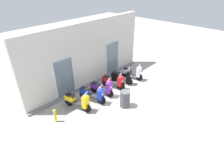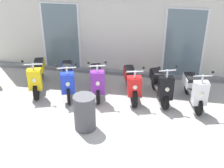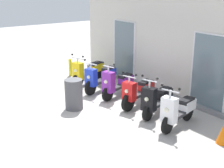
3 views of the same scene
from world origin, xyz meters
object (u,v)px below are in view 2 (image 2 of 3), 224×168
Objects in this scene: scooter_blue at (68,78)px; scooter_black at (161,85)px; trash_bin at (85,113)px; scooter_yellow at (38,75)px; scooter_red at (132,82)px; scooter_white at (194,89)px; scooter_purple at (97,79)px.

scooter_blue is 1.09× the size of scooter_black.
scooter_yellow is at bearing 138.01° from trash_bin.
scooter_red is (2.82, 0.05, -0.02)m from scooter_yellow.
trash_bin is at bearing -119.50° from scooter_red.
scooter_black is at bearing 0.38° from scooter_yellow.
scooter_white reaches higher than trash_bin.
scooter_white is at bearing -0.30° from scooter_blue.
scooter_blue is 1.05× the size of scooter_white.
scooter_yellow is 4.57m from scooter_white.
trash_bin is (0.04, -1.67, -0.03)m from scooter_purple.
scooter_purple is at bearing -179.49° from scooter_black.
scooter_blue is at bearing 119.29° from trash_bin.
scooter_red is (1.86, 0.14, -0.05)m from scooter_blue.
scooter_purple is at bearing 91.29° from trash_bin.
scooter_yellow reaches higher than trash_bin.
trash_bin is at bearing -41.99° from scooter_yellow.
scooter_purple is 1.66× the size of trash_bin.
trash_bin is at bearing -136.90° from scooter_black.
scooter_blue is 1.86m from scooter_red.
scooter_black is at bearing 43.10° from trash_bin.
scooter_purple reaches higher than scooter_white.
scooter_yellow is at bearing 175.02° from scooter_blue.
scooter_black reaches higher than scooter_yellow.
scooter_yellow is 1.01× the size of scooter_blue.
trash_bin is (0.89, -1.58, -0.04)m from scooter_blue.
scooter_white is (1.75, -0.15, 0.03)m from scooter_red.
scooter_white reaches higher than scooter_red.
scooter_white is at bearing -5.02° from scooter_red.
scooter_white is 1.66× the size of trash_bin.
scooter_red is 1.71× the size of trash_bin.
scooter_red is at bearing 1.05° from scooter_yellow.
scooter_yellow is at bearing -179.62° from scooter_black.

